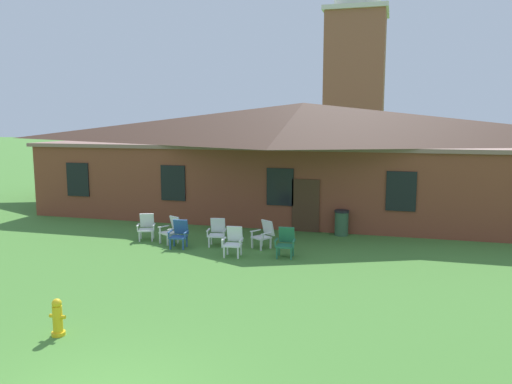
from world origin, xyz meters
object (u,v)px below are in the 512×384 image
Objects in this scene: fire_hydrant at (58,318)px; lawn_chair_under_eave at (286,242)px; lawn_chair_middle at (217,231)px; trash_bin at (342,223)px; lawn_chair_far_side at (264,234)px; lawn_chair_left_end at (179,233)px; lawn_chair_near_door at (172,229)px; lawn_chair_right_end at (233,241)px; lawn_chair_by_porch at (147,226)px.

lawn_chair_under_eave is at bearing 65.36° from fire_hydrant.
trash_bin reaches higher than lawn_chair_middle.
lawn_chair_far_side is 0.98× the size of trash_bin.
lawn_chair_near_door is at bearing 136.33° from lawn_chair_left_end.
lawn_chair_near_door is at bearing -177.14° from lawn_chair_middle.
lawn_chair_far_side is (3.40, 0.19, 0.00)m from lawn_chair_near_door.
trash_bin is (2.40, 2.63, -0.00)m from lawn_chair_far_side.
lawn_chair_middle is 4.92m from trash_bin.
lawn_chair_far_side is (0.71, 1.24, 0.00)m from lawn_chair_right_end.
lawn_chair_middle is 1.00× the size of lawn_chair_far_side.
lawn_chair_under_eave is 3.82m from trash_bin.
trash_bin is at bearing 20.61° from lawn_chair_by_porch.
trash_bin is at bearing 25.96° from lawn_chair_near_door.
lawn_chair_near_door and lawn_chair_left_end have the same top height.
lawn_chair_far_side is 1.33m from lawn_chair_under_eave.
lawn_chair_under_eave is at bearing 11.10° from lawn_chair_right_end.
trash_bin is (4.09, 2.74, -0.00)m from lawn_chair_middle.
lawn_chair_right_end is 6.99m from fire_hydrant.
lawn_chair_left_end is at bearing -166.15° from lawn_chair_far_side.
lawn_chair_left_end is 1.00× the size of lawn_chair_right_end.
fire_hydrant is at bearing -105.99° from lawn_chair_far_side.
lawn_chair_by_porch is at bearing -159.39° from trash_bin.
lawn_chair_far_side is (1.69, 0.11, 0.00)m from lawn_chair_middle.
trash_bin is at bearing 67.96° from lawn_chair_under_eave.
lawn_chair_right_end and lawn_chair_far_side have the same top height.
trash_bin is (1.43, 3.54, -0.00)m from lawn_chair_under_eave.
trash_bin is (5.80, 2.82, -0.00)m from lawn_chair_near_door.
lawn_chair_left_end is at bearing -23.98° from lawn_chair_by_porch.
lawn_chair_by_porch and lawn_chair_far_side have the same top height.
lawn_chair_left_end is 3.84m from lawn_chair_under_eave.
lawn_chair_near_door is 1.00× the size of lawn_chair_far_side.
lawn_chair_middle is (2.83, -0.14, 0.00)m from lawn_chair_by_porch.
lawn_chair_far_side is 8.38m from fire_hydrant.
lawn_chair_under_eave is (5.48, -0.94, 0.00)m from lawn_chair_by_porch.
lawn_chair_under_eave is at bearing -9.75° from lawn_chair_by_porch.
lawn_chair_middle is 0.98× the size of trash_bin.
trash_bin reaches higher than lawn_chair_far_side.
lawn_chair_middle is at bearing 26.87° from lawn_chair_left_end.
lawn_chair_near_door is 1.00× the size of lawn_chair_under_eave.
lawn_chair_under_eave is at bearing -9.36° from lawn_chair_near_door.
lawn_chair_far_side is (2.86, 0.71, 0.00)m from lawn_chair_left_end.
lawn_chair_left_end is 1.21× the size of fire_hydrant.
lawn_chair_middle is 1.69m from lawn_chair_far_side.
lawn_chair_left_end is 1.00× the size of lawn_chair_under_eave.
lawn_chair_left_end is (0.54, -0.51, 0.00)m from lawn_chair_near_door.
lawn_chair_by_porch is at bearing 177.23° from lawn_chair_middle.
lawn_chair_near_door is 6.45m from trash_bin.
lawn_chair_left_end is 1.32m from lawn_chair_middle.
lawn_chair_by_porch is 1.21× the size of fire_hydrant.
lawn_chair_by_porch is 1.00× the size of lawn_chair_under_eave.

